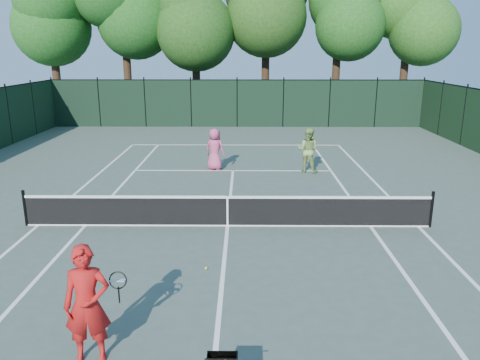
{
  "coord_description": "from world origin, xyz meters",
  "views": [
    {
      "loc": [
        0.48,
        -12.6,
        4.9
      ],
      "look_at": [
        0.35,
        1.0,
        1.1
      ],
      "focal_mm": 35.0,
      "sensor_mm": 36.0,
      "label": 1
    }
  ],
  "objects_px": {
    "coach": "(87,305)",
    "player_green": "(308,150)",
    "loose_ball_midcourt": "(206,268)",
    "player_pink": "(215,149)"
  },
  "relations": [
    {
      "from": "loose_ball_midcourt",
      "to": "player_pink",
      "type": "bearing_deg",
      "value": 92.19
    },
    {
      "from": "coach",
      "to": "player_pink",
      "type": "relative_size",
      "value": 1.15
    },
    {
      "from": "player_pink",
      "to": "loose_ball_midcourt",
      "type": "relative_size",
      "value": 25.75
    },
    {
      "from": "player_green",
      "to": "loose_ball_midcourt",
      "type": "relative_size",
      "value": 27.02
    },
    {
      "from": "coach",
      "to": "player_green",
      "type": "height_order",
      "value": "coach"
    },
    {
      "from": "coach",
      "to": "player_green",
      "type": "distance_m",
      "value": 13.29
    },
    {
      "from": "player_green",
      "to": "loose_ball_midcourt",
      "type": "height_order",
      "value": "player_green"
    },
    {
      "from": "coach",
      "to": "player_green",
      "type": "bearing_deg",
      "value": 58.98
    },
    {
      "from": "coach",
      "to": "player_pink",
      "type": "distance_m",
      "value": 12.68
    },
    {
      "from": "player_pink",
      "to": "loose_ball_midcourt",
      "type": "bearing_deg",
      "value": 116.69
    }
  ]
}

